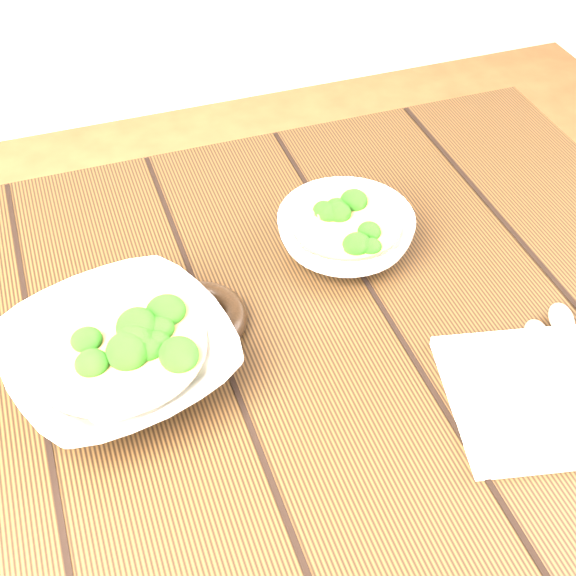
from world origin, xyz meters
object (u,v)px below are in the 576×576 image
at_px(soup_bowl_back, 346,232).
at_px(trivet, 198,319).
at_px(soup_bowl_front, 120,356).
at_px(napkin, 554,394).
at_px(table, 241,408).

bearing_deg(soup_bowl_back, trivet, -161.42).
height_order(soup_bowl_back, trivet, soup_bowl_back).
xyz_separation_m(soup_bowl_front, napkin, (0.43, -0.18, -0.03)).
relative_size(trivet, napkin, 0.52).
bearing_deg(soup_bowl_front, soup_bowl_back, 20.43).
distance_m(table, trivet, 0.14).
bearing_deg(napkin, soup_bowl_front, 169.36).
xyz_separation_m(table, napkin, (0.30, -0.19, 0.13)).
height_order(trivet, napkin, trivet).
relative_size(soup_bowl_front, napkin, 1.30).
xyz_separation_m(soup_bowl_back, trivet, (-0.21, -0.07, -0.02)).
bearing_deg(napkin, table, 160.12).
bearing_deg(trivet, napkin, -34.24).
height_order(soup_bowl_front, soup_bowl_back, soup_bowl_front).
distance_m(soup_bowl_front, napkin, 0.46).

